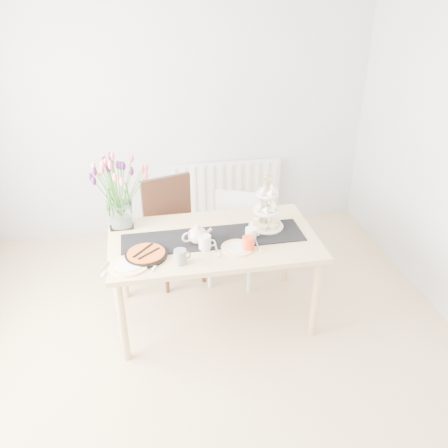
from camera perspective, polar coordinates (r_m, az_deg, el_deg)
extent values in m
plane|color=tan|center=(3.60, -1.13, -17.67)|extent=(4.50, 4.50, 0.00)
plane|color=#B3B5B8|center=(4.88, -5.86, 13.22)|extent=(4.00, 0.00, 4.00)
cube|color=white|center=(5.19, 0.18, 4.32)|extent=(1.20, 0.08, 0.60)
cube|color=tan|center=(3.67, -1.31, -1.98)|extent=(1.60, 0.90, 0.04)
cylinder|color=tan|center=(3.55, -12.13, -11.40)|extent=(0.06, 0.06, 0.71)
cylinder|color=tan|center=(3.75, 10.96, -8.74)|extent=(0.06, 0.06, 0.71)
cylinder|color=tan|center=(4.16, -12.14, -4.68)|extent=(0.06, 0.06, 0.71)
cylinder|color=tan|center=(4.33, 7.48, -2.75)|extent=(0.06, 0.06, 0.71)
cube|color=#351C13|center=(4.29, -5.75, -1.05)|extent=(0.58, 0.58, 0.04)
cube|color=#351C13|center=(4.35, -6.95, 2.96)|extent=(0.46, 0.17, 0.44)
cylinder|color=#351C13|center=(4.23, -6.94, -5.62)|extent=(0.04, 0.04, 0.46)
cylinder|color=#351C13|center=(4.33, -2.49, -4.43)|extent=(0.04, 0.04, 0.46)
cylinder|color=#351C13|center=(4.51, -8.57, -3.28)|extent=(0.04, 0.04, 0.46)
cylinder|color=#351C13|center=(4.62, -4.36, -2.23)|extent=(0.04, 0.04, 0.46)
cube|color=silver|center=(4.28, 1.14, -2.01)|extent=(0.53, 0.53, 0.04)
cube|color=silver|center=(4.33, 1.63, 1.60)|extent=(0.39, 0.19, 0.38)
cylinder|color=silver|center=(4.28, -1.73, -5.44)|extent=(0.04, 0.04, 0.39)
cylinder|color=silver|center=(4.22, 3.05, -6.02)|extent=(0.04, 0.04, 0.39)
cylinder|color=silver|center=(4.57, -0.66, -2.95)|extent=(0.04, 0.04, 0.39)
cylinder|color=silver|center=(4.52, 3.80, -3.45)|extent=(0.04, 0.04, 0.39)
cube|color=black|center=(3.65, -1.31, -1.65)|extent=(1.40, 0.35, 0.01)
cube|color=silver|center=(3.88, -12.29, 1.08)|extent=(0.19, 0.19, 0.19)
cylinder|color=gold|center=(3.72, 5.19, 2.34)|extent=(0.01, 0.01, 0.41)
cylinder|color=white|center=(3.81, 5.06, -0.21)|extent=(0.28, 0.28, 0.01)
cylinder|color=white|center=(3.74, 5.16, 1.70)|extent=(0.22, 0.22, 0.01)
cylinder|color=white|center=(3.68, 5.25, 3.62)|extent=(0.18, 0.18, 0.01)
cylinder|color=white|center=(3.63, 3.26, -1.13)|extent=(0.10, 0.10, 0.09)
cylinder|color=black|center=(3.47, -9.34, -3.73)|extent=(0.31, 0.31, 0.03)
cylinder|color=orange|center=(3.46, -9.36, -3.47)|extent=(0.27, 0.27, 0.01)
cylinder|color=gray|center=(3.35, -5.28, -3.94)|extent=(0.10, 0.10, 0.11)
cylinder|color=silver|center=(3.50, -2.32, -2.22)|extent=(0.11, 0.11, 0.11)
cylinder|color=#FC441C|center=(3.49, 2.93, -2.35)|extent=(0.13, 0.13, 0.11)
cylinder|color=white|center=(3.39, -11.39, -4.93)|extent=(0.35, 0.35, 0.01)
cylinder|color=white|center=(3.52, 1.60, -2.89)|extent=(0.25, 0.25, 0.01)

